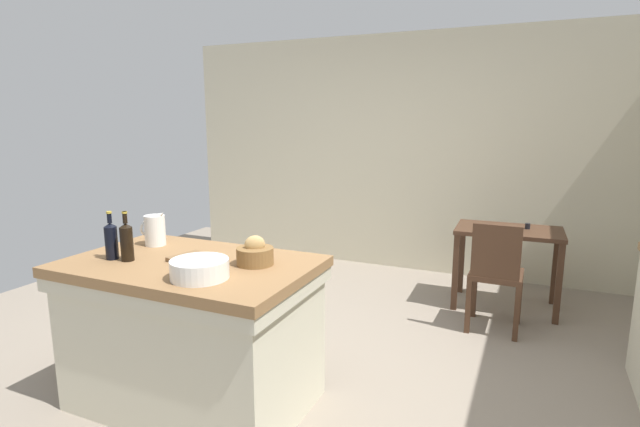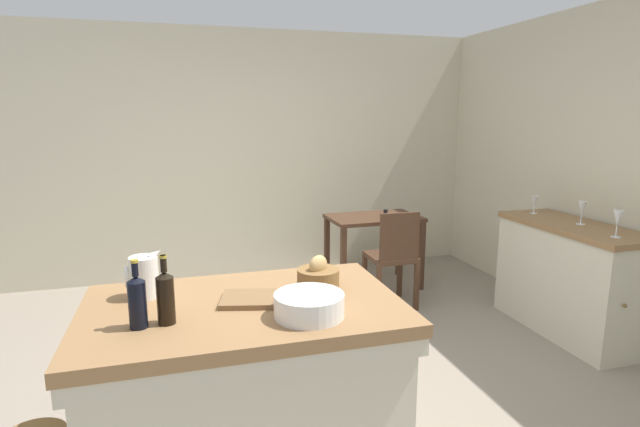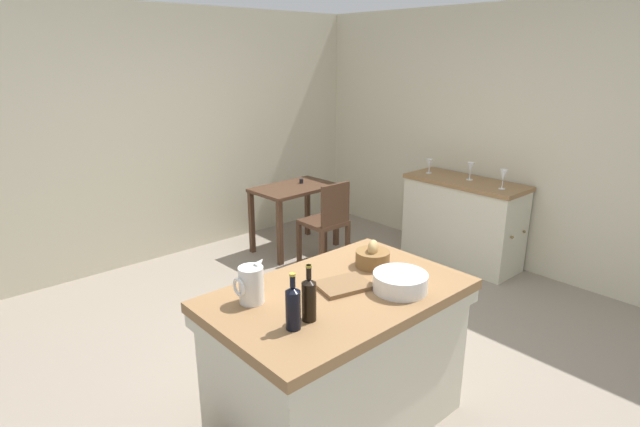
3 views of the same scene
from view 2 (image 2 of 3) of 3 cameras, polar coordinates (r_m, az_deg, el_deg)
The scene contains 15 objects.
ground_plane at distance 3.32m, azimuth -1.81°, elevation -19.96°, with size 6.76×6.76×0.00m, color gray.
wall_back at distance 5.42m, azimuth -8.72°, elevation 6.66°, with size 5.32×0.12×2.60m, color beige.
island_table at distance 2.48m, azimuth -8.50°, elevation -18.95°, with size 1.43×0.90×0.88m.
side_cabinet at distance 4.44m, azimuth 26.84°, elevation -6.69°, with size 0.52×1.24×0.89m.
writing_desk at distance 5.01m, azimuth 6.22°, elevation -1.63°, with size 0.92×0.59×0.78m.
wooden_chair at distance 4.49m, azimuth 8.44°, elevation -4.79°, with size 0.40×0.40×0.90m.
pitcher at distance 2.46m, azimuth -19.65°, elevation -6.85°, with size 0.17×0.13×0.24m.
wash_bowl at distance 2.13m, azimuth -1.27°, elevation -10.49°, with size 0.30×0.30×0.10m, color white.
bread_basket at distance 2.45m, azimuth -0.21°, elevation -7.29°, with size 0.21×0.21×0.17m.
cutting_board at distance 2.32m, azimuth -7.71°, elevation -9.74°, with size 0.29×0.22×0.02m, color brown.
wine_bottle_dark at distance 2.13m, azimuth -17.37°, elevation -9.08°, with size 0.07×0.07×0.29m.
wine_bottle_amber at distance 2.12m, azimuth -20.31°, elevation -9.37°, with size 0.07×0.07×0.28m.
wine_glass_far_left at distance 3.98m, azimuth 31.08°, elevation -0.54°, with size 0.07×0.07×0.19m.
wine_glass_left at distance 4.32m, azimuth 27.95°, elevation 0.50°, with size 0.07×0.07×0.18m.
wine_glass_middle at distance 4.62m, azimuth 23.48°, elevation 1.27°, with size 0.07×0.07×0.15m.
Camera 2 is at (-0.69, -2.76, 1.72)m, focal length 27.78 mm.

